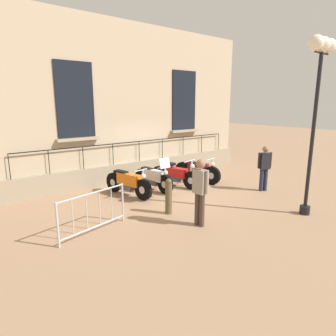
% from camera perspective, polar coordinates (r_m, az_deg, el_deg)
% --- Properties ---
extents(ground_plane, '(60.00, 60.00, 0.00)m').
position_cam_1_polar(ground_plane, '(10.89, -0.06, -4.10)').
color(ground_plane, '#9E7A5B').
extents(building_facade, '(0.82, 11.44, 6.14)m').
position_cam_1_polar(building_facade, '(12.30, -6.84, 11.74)').
color(building_facade, tan).
rests_on(building_facade, ground_plane).
extents(motorcycle_orange, '(2.13, 0.69, 1.01)m').
position_cam_1_polar(motorcycle_orange, '(10.10, -7.75, -2.88)').
color(motorcycle_orange, black).
rests_on(motorcycle_orange, ground_plane).
extents(motorcycle_white, '(2.00, 0.55, 1.27)m').
position_cam_1_polar(motorcycle_white, '(10.67, -2.82, -1.98)').
color(motorcycle_white, black).
rests_on(motorcycle_white, ground_plane).
extents(motorcycle_red, '(2.16, 0.84, 1.07)m').
position_cam_1_polar(motorcycle_red, '(11.18, 1.42, -1.35)').
color(motorcycle_red, black).
rests_on(motorcycle_red, ground_plane).
extents(motorcycle_maroon, '(2.08, 0.78, 1.01)m').
position_cam_1_polar(motorcycle_maroon, '(11.84, 5.69, -0.54)').
color(motorcycle_maroon, black).
rests_on(motorcycle_maroon, ground_plane).
extents(lamppost, '(0.39, 1.09, 4.76)m').
position_cam_1_polar(lamppost, '(8.89, 27.27, 15.47)').
color(lamppost, black).
rests_on(lamppost, ground_plane).
extents(crowd_barrier, '(0.49, 1.92, 1.05)m').
position_cam_1_polar(crowd_barrier, '(7.39, -14.30, -8.12)').
color(crowd_barrier, '#B7B7BF').
rests_on(crowd_barrier, ground_plane).
extents(bollard, '(0.20, 0.20, 1.04)m').
position_cam_1_polar(bollard, '(8.39, 0.12, -5.49)').
color(bollard, brown).
rests_on(bollard, ground_plane).
extents(pedestrian_standing, '(0.53, 0.24, 1.76)m').
position_cam_1_polar(pedestrian_standing, '(7.50, 6.26, -3.97)').
color(pedestrian_standing, '#47382D').
rests_on(pedestrian_standing, ground_plane).
extents(pedestrian_walking, '(0.36, 0.49, 1.64)m').
position_cam_1_polar(pedestrian_walking, '(11.02, 18.22, 0.40)').
color(pedestrian_walking, '#23283D').
rests_on(pedestrian_walking, ground_plane).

